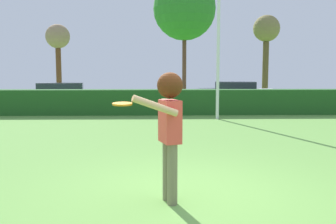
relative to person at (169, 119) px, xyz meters
The scene contains 10 objects.
ground_plane 1.22m from the person, 34.29° to the left, with size 60.00×60.00×0.00m, color #639942.
person is the anchor object (origin of this frame).
frisbee 0.73m from the person, 150.71° to the right, with size 0.25×0.25×0.04m.
lamppost 9.72m from the person, 76.98° to the left, with size 0.24×0.24×6.85m.
hedge_row 10.80m from the person, 88.22° to the left, with size 25.14×0.90×1.05m, color #21531F.
parked_car_white 14.99m from the person, 109.91° to the left, with size 4.42×2.37×1.25m.
parked_car_silver 16.27m from the person, 75.23° to the left, with size 4.42×2.36×1.25m.
bare_elm_tree 19.74m from the person, 108.91° to the left, with size 1.48×1.48×4.72m.
oak_tree 21.02m from the person, 70.52° to the left, with size 1.73×1.73×5.48m.
maple_tree 20.89m from the person, 85.46° to the left, with size 4.15×4.15×8.03m.
Camera 1 is at (-0.48, -5.24, 1.80)m, focal length 39.92 mm.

